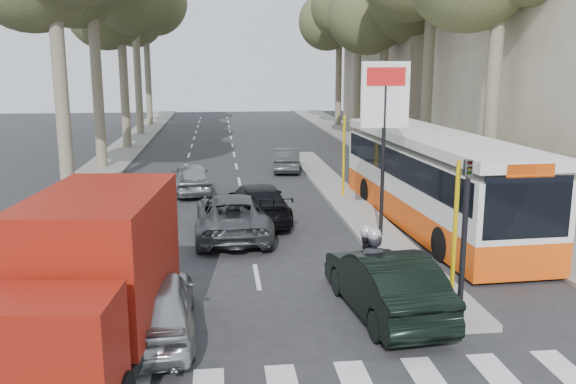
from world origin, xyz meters
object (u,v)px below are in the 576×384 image
at_px(silver_hatchback, 154,304).
at_px(dark_hatchback, 385,283).
at_px(motorcycle, 369,272).
at_px(red_truck, 93,277).
at_px(city_bus, 432,177).

xyz_separation_m(silver_hatchback, dark_hatchback, (5.02, 0.61, 0.03)).
bearing_deg(silver_hatchback, motorcycle, -173.52).
bearing_deg(silver_hatchback, dark_hatchback, -176.29).
xyz_separation_m(silver_hatchback, motorcycle, (4.69, 0.80, 0.22)).
bearing_deg(red_truck, silver_hatchback, 50.57).
distance_m(red_truck, motorcycle, 5.97).
relative_size(red_truck, motorcycle, 2.54).
xyz_separation_m(dark_hatchback, red_truck, (-5.98, -1.56, 0.92)).
distance_m(city_bus, motorcycle, 8.33).
relative_size(city_bus, motorcycle, 5.17).
height_order(dark_hatchback, red_truck, red_truck).
height_order(red_truck, city_bus, city_bus).
distance_m(dark_hatchback, motorcycle, 0.42).
relative_size(silver_hatchback, city_bus, 0.34).
relative_size(silver_hatchback, dark_hatchback, 0.93).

